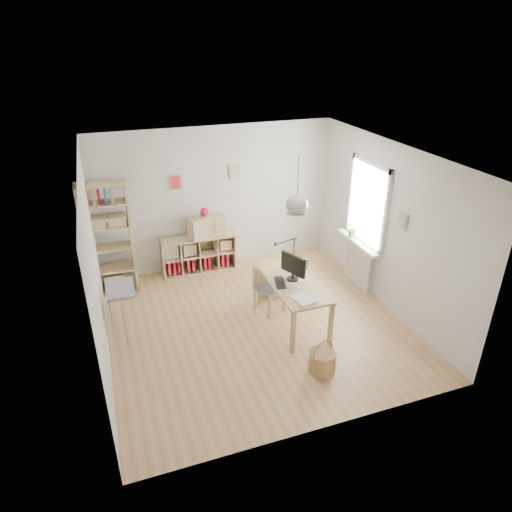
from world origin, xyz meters
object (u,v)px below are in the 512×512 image
object	(u,v)px
desk	(293,287)
monitor	(293,266)
storage_chest	(295,282)
tall_bookshelf	(107,235)
chair	(267,285)
drawer_chest	(207,226)
cube_shelf	(197,256)

from	to	relation	value
desk	monitor	bearing A→B (deg)	77.04
storage_chest	desk	bearing A→B (deg)	-94.99
tall_bookshelf	monitor	xyz separation A→B (m)	(2.60, -1.88, -0.11)
desk	monitor	distance (m)	0.33
chair	storage_chest	distance (m)	0.84
desk	storage_chest	world-z (taller)	desk
chair	drawer_chest	world-z (taller)	drawer_chest
chair	drawer_chest	size ratio (longest dim) A/B	1.20
cube_shelf	drawer_chest	size ratio (longest dim) A/B	2.08
desk	storage_chest	size ratio (longest dim) A/B	2.09
cube_shelf	monitor	size ratio (longest dim) A/B	3.09
chair	monitor	xyz separation A→B (m)	(0.25, -0.43, 0.52)
tall_bookshelf	drawer_chest	bearing A→B (deg)	7.71
storage_chest	drawer_chest	xyz separation A→B (m)	(-1.25, 1.28, 0.74)
desk	storage_chest	xyz separation A→B (m)	(0.44, 0.91, -0.48)
drawer_chest	storage_chest	bearing A→B (deg)	-59.18
monitor	desk	bearing A→B (deg)	-125.69
cube_shelf	chair	world-z (taller)	chair
monitor	drawer_chest	world-z (taller)	monitor
drawer_chest	chair	bearing A→B (deg)	-84.61
monitor	tall_bookshelf	bearing A→B (deg)	121.49
storage_chest	monitor	bearing A→B (deg)	-96.03
storage_chest	drawer_chest	world-z (taller)	drawer_chest
cube_shelf	desk	bearing A→B (deg)	-65.39
desk	tall_bookshelf	distance (m)	3.27
desk	chair	size ratio (longest dim) A/B	1.85
tall_bookshelf	chair	world-z (taller)	tall_bookshelf
cube_shelf	monitor	distance (m)	2.49
desk	tall_bookshelf	bearing A→B (deg)	142.99
storage_chest	drawer_chest	size ratio (longest dim) A/B	1.07
tall_bookshelf	chair	bearing A→B (deg)	-31.62
cube_shelf	chair	xyz separation A→B (m)	(0.79, -1.73, 0.16)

